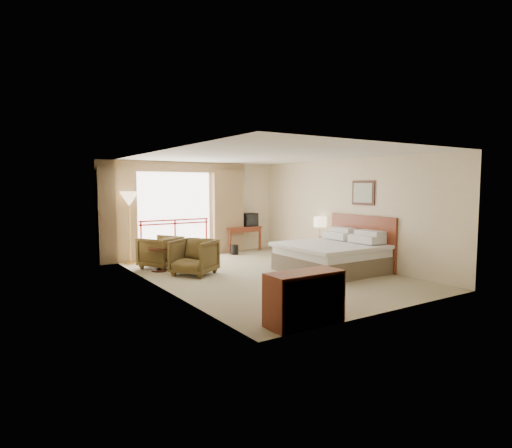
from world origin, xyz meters
TOP-DOWN VIEW (x-y plane):
  - floor at (0.00, 0.00)m, footprint 7.00×7.00m
  - ceiling at (0.00, 0.00)m, footprint 7.00×7.00m
  - wall_back at (0.00, 3.50)m, footprint 5.00×0.00m
  - wall_front at (0.00, -3.50)m, footprint 5.00×0.00m
  - wall_left at (-2.50, 0.00)m, footprint 0.00×7.00m
  - wall_right at (2.50, 0.00)m, footprint 0.00×7.00m
  - balcony_door at (-0.80, 3.48)m, footprint 2.40×0.00m
  - balcony_railing at (-0.80, 3.46)m, footprint 2.09×0.03m
  - curtain_left at (-2.45, 3.35)m, footprint 1.00×0.26m
  - curtain_right at (0.85, 3.35)m, footprint 1.00×0.26m
  - valance at (-0.80, 3.38)m, footprint 4.40×0.22m
  - hvac_vent at (1.30, 3.47)m, footprint 0.50×0.04m
  - bed at (1.50, -0.60)m, footprint 2.13×2.06m
  - headboard at (2.46, -0.60)m, footprint 0.06×2.10m
  - framed_art at (2.47, -0.60)m, footprint 0.04×0.72m
  - nightstand at (2.38, 0.82)m, footprint 0.42×0.49m
  - table_lamp at (2.38, 0.87)m, footprint 0.34×0.34m
  - phone at (2.33, 0.67)m, footprint 0.20×0.18m
  - desk at (1.33, 3.39)m, footprint 1.17×0.56m
  - tv at (1.63, 3.33)m, footprint 0.46×0.36m
  - coffee_maker at (0.98, 3.34)m, footprint 0.13×0.13m
  - cup at (1.13, 3.29)m, footprint 0.07×0.07m
  - wastebasket at (0.80, 2.83)m, footprint 0.27×0.27m
  - armchair_far at (-1.78, 2.01)m, footprint 1.17×1.18m
  - armchair_near at (-1.42, 0.83)m, footprint 1.23×1.23m
  - side_table at (-1.95, 1.65)m, footprint 0.51×0.51m
  - book at (-1.95, 1.65)m, footprint 0.16×0.22m
  - floor_lamp at (-2.22, 3.01)m, footprint 0.48×0.48m
  - dresser at (-1.53, -3.26)m, footprint 1.17×0.50m

SIDE VIEW (x-z plane):
  - floor at x=0.00m, z-range 0.00..0.00m
  - armchair_far at x=-1.78m, z-range -0.40..0.40m
  - armchair_near at x=-1.42m, z-range -0.41..0.41m
  - wastebasket at x=0.80m, z-range 0.00..0.28m
  - nightstand at x=2.38m, z-range 0.00..0.56m
  - bed at x=1.50m, z-range -0.11..0.86m
  - side_table at x=-1.95m, z-range 0.10..0.66m
  - dresser at x=-1.53m, z-range 0.00..0.78m
  - book at x=-1.95m, z-range 0.55..0.57m
  - desk at x=1.33m, z-range 0.21..0.97m
  - phone at x=2.33m, z-range 0.56..0.64m
  - headboard at x=2.46m, z-range 0.00..1.30m
  - cup at x=1.13m, z-range 0.76..0.85m
  - balcony_railing at x=-0.80m, z-range 0.30..1.32m
  - coffee_maker at x=0.98m, z-range 0.76..1.01m
  - tv at x=1.63m, z-range 0.76..1.17m
  - table_lamp at x=2.38m, z-range 0.73..1.32m
  - balcony_door at x=-0.80m, z-range 0.00..2.40m
  - curtain_left at x=-2.45m, z-range 0.00..2.50m
  - curtain_right at x=0.85m, z-range 0.00..2.50m
  - wall_left at x=-2.50m, z-range -2.15..4.85m
  - wall_right at x=2.50m, z-range -2.15..4.85m
  - wall_back at x=0.00m, z-range -1.15..3.85m
  - wall_front at x=0.00m, z-range -1.15..3.85m
  - floor_lamp at x=-2.22m, z-range 0.68..2.55m
  - framed_art at x=2.47m, z-range 1.55..2.15m
  - hvac_vent at x=1.30m, z-range 2.10..2.60m
  - valance at x=-0.80m, z-range 2.41..2.69m
  - ceiling at x=0.00m, z-range 2.70..2.70m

